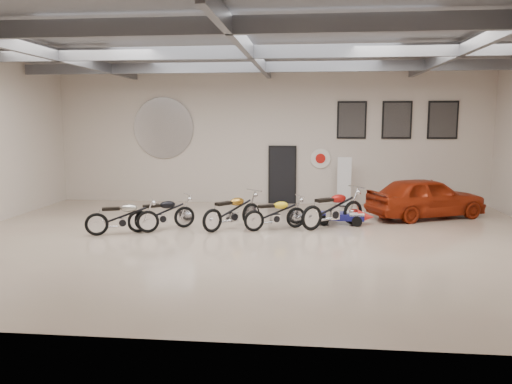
# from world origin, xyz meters

# --- Properties ---
(floor) EXTENTS (16.00, 12.00, 0.01)m
(floor) POSITION_xyz_m (0.00, 0.00, 0.00)
(floor) COLOR tan
(floor) RESTS_ON ground
(ceiling) EXTENTS (16.00, 12.00, 0.01)m
(ceiling) POSITION_xyz_m (0.00, 0.00, 5.00)
(ceiling) COLOR slate
(ceiling) RESTS_ON back_wall
(back_wall) EXTENTS (16.00, 0.02, 5.00)m
(back_wall) POSITION_xyz_m (0.00, 6.00, 2.50)
(back_wall) COLOR beige
(back_wall) RESTS_ON floor
(ceiling_beams) EXTENTS (15.80, 11.80, 0.32)m
(ceiling_beams) POSITION_xyz_m (0.00, 0.00, 4.75)
(ceiling_beams) COLOR slate
(ceiling_beams) RESTS_ON ceiling
(door) EXTENTS (0.92, 0.08, 2.10)m
(door) POSITION_xyz_m (0.50, 5.95, 1.05)
(door) COLOR black
(door) RESTS_ON back_wall
(logo_plaque) EXTENTS (2.30, 0.06, 1.16)m
(logo_plaque) POSITION_xyz_m (-4.00, 5.95, 2.80)
(logo_plaque) COLOR silver
(logo_plaque) RESTS_ON back_wall
(poster_left) EXTENTS (1.05, 0.08, 1.35)m
(poster_left) POSITION_xyz_m (3.00, 5.96, 3.10)
(poster_left) COLOR black
(poster_left) RESTS_ON back_wall
(poster_mid) EXTENTS (1.05, 0.08, 1.35)m
(poster_mid) POSITION_xyz_m (4.60, 5.96, 3.10)
(poster_mid) COLOR black
(poster_mid) RESTS_ON back_wall
(poster_right) EXTENTS (1.05, 0.08, 1.35)m
(poster_right) POSITION_xyz_m (6.20, 5.96, 3.10)
(poster_right) COLOR black
(poster_right) RESTS_ON back_wall
(oil_sign) EXTENTS (0.72, 0.10, 0.72)m
(oil_sign) POSITION_xyz_m (1.90, 5.95, 1.70)
(oil_sign) COLOR white
(oil_sign) RESTS_ON back_wall
(banner_stand) EXTENTS (0.50, 0.22, 1.82)m
(banner_stand) POSITION_xyz_m (2.75, 5.50, 0.91)
(banner_stand) COLOR white
(banner_stand) RESTS_ON floor
(motorcycle_silver) EXTENTS (2.01, 1.26, 1.00)m
(motorcycle_silver) POSITION_xyz_m (-3.58, 0.36, 0.50)
(motorcycle_silver) COLOR silver
(motorcycle_silver) RESTS_ON floor
(motorcycle_black) EXTENTS (1.92, 1.56, 1.00)m
(motorcycle_black) POSITION_xyz_m (-2.66, 0.99, 0.50)
(motorcycle_black) COLOR silver
(motorcycle_black) RESTS_ON floor
(motorcycle_gold) EXTENTS (1.84, 1.97, 1.07)m
(motorcycle_gold) POSITION_xyz_m (-0.70, 1.37, 0.54)
(motorcycle_gold) COLOR silver
(motorcycle_gold) RESTS_ON floor
(motorcycle_yellow) EXTENTS (1.92, 1.36, 0.97)m
(motorcycle_yellow) POSITION_xyz_m (0.54, 1.38, 0.48)
(motorcycle_yellow) COLOR silver
(motorcycle_yellow) RESTS_ON floor
(motorcycle_red) EXTENTS (2.18, 1.92, 1.16)m
(motorcycle_red) POSITION_xyz_m (2.18, 1.84, 0.58)
(motorcycle_red) COLOR silver
(motorcycle_red) RESTS_ON floor
(go_kart) EXTENTS (1.76, 0.86, 0.62)m
(go_kart) POSITION_xyz_m (2.57, 2.36, 0.31)
(go_kart) COLOR navy
(go_kart) RESTS_ON floor
(vintage_car) EXTENTS (3.00, 4.14, 1.31)m
(vintage_car) POSITION_xyz_m (5.21, 3.65, 0.66)
(vintage_car) COLOR #97260D
(vintage_car) RESTS_ON floor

